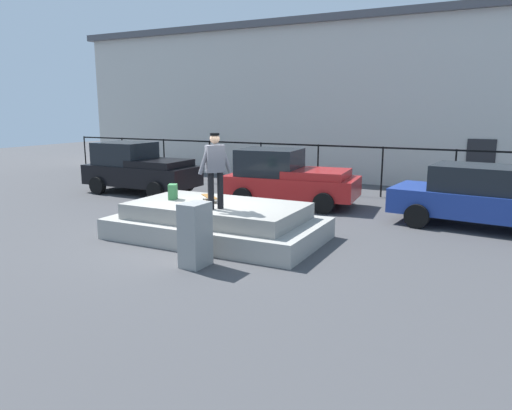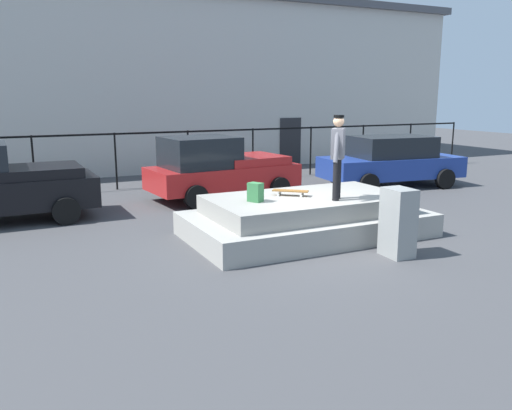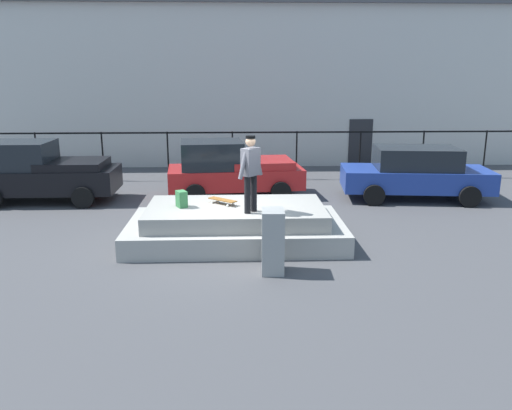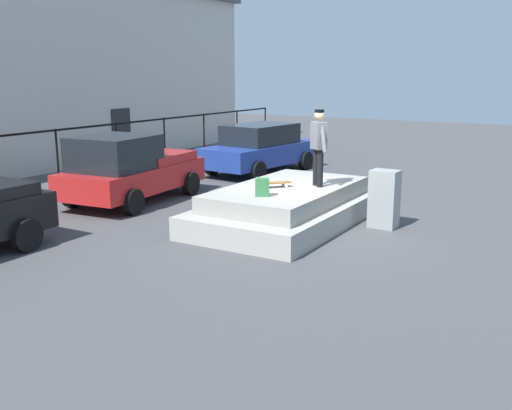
# 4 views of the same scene
# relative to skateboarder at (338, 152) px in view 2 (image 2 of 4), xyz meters

# --- Properties ---
(ground_plane) EXTENTS (60.00, 60.00, 0.00)m
(ground_plane) POSITION_rel_skateboarder_xyz_m (-0.44, 0.14, -1.84)
(ground_plane) COLOR #424244
(concrete_ledge) EXTENTS (5.05, 2.80, 0.86)m
(concrete_ledge) POSITION_rel_skateboarder_xyz_m (-0.34, 0.59, -1.45)
(concrete_ledge) COLOR #9E9B93
(concrete_ledge) RESTS_ON ground_plane
(skateboarder) EXTENTS (0.59, 0.65, 1.71)m
(skateboarder) POSITION_rel_skateboarder_xyz_m (0.00, 0.00, 0.00)
(skateboarder) COLOR black
(skateboarder) RESTS_ON concrete_ledge
(skateboard) EXTENTS (0.71, 0.65, 0.12)m
(skateboard) POSITION_rel_skateboarder_xyz_m (-0.65, 0.76, -0.88)
(skateboard) COLOR brown
(skateboard) RESTS_ON concrete_ledge
(backpack) EXTENTS (0.31, 0.34, 0.38)m
(backpack) POSITION_rel_skateboarder_xyz_m (-1.59, 0.53, -0.79)
(backpack) COLOR #33723F
(backpack) RESTS_ON concrete_ledge
(car_red_pickup_mid) EXTENTS (4.40, 2.41, 1.81)m
(car_red_pickup_mid) POSITION_rel_skateboarder_xyz_m (-0.49, 5.20, -0.95)
(car_red_pickup_mid) COLOR #B21E1E
(car_red_pickup_mid) RESTS_ON ground_plane
(car_blue_sedan_far) EXTENTS (4.71, 2.50, 1.65)m
(car_blue_sedan_far) POSITION_rel_skateboarder_xyz_m (5.34, 4.63, -1.00)
(car_blue_sedan_far) COLOR navy
(car_blue_sedan_far) RESTS_ON ground_plane
(utility_box) EXTENTS (0.46, 0.62, 1.29)m
(utility_box) POSITION_rel_skateboarder_xyz_m (0.40, -1.43, -1.20)
(utility_box) COLOR gray
(utility_box) RESTS_ON ground_plane
(fence_row) EXTENTS (24.06, 0.06, 1.80)m
(fence_row) POSITION_rel_skateboarder_xyz_m (-0.44, 8.01, -0.56)
(fence_row) COLOR black
(fence_row) RESTS_ON ground_plane
(warehouse_building) EXTENTS (27.81, 9.23, 6.91)m
(warehouse_building) POSITION_rel_skateboarder_xyz_m (-0.44, 15.10, 1.62)
(warehouse_building) COLOR beige
(warehouse_building) RESTS_ON ground_plane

